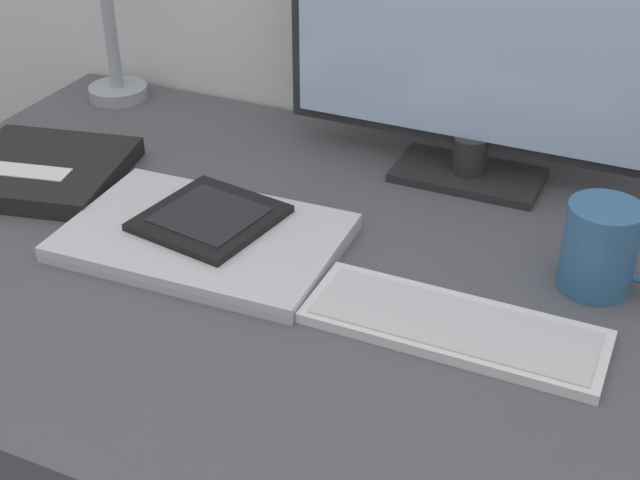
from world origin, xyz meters
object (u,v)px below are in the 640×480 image
at_px(monitor, 485,6).
at_px(keyboard, 454,326).
at_px(laptop, 204,237).
at_px(notebook, 42,170).
at_px(coffee_mug, 602,248).
at_px(ereader, 210,218).

bearing_deg(monitor, keyboard, -76.27).
bearing_deg(monitor, laptop, -129.19).
bearing_deg(monitor, notebook, -155.47).
relative_size(keyboard, notebook, 1.25).
bearing_deg(monitor, coffee_mug, -43.58).
relative_size(ereader, coffee_mug, 1.44).
bearing_deg(coffee_mug, keyboard, -129.89).
height_order(laptop, ereader, ereader).
relative_size(monitor, coffee_mug, 4.41).
distance_m(keyboard, ereader, 0.34).
relative_size(laptop, ereader, 1.94).
xyz_separation_m(laptop, ereader, (-0.00, 0.02, 0.01)).
bearing_deg(keyboard, ereader, 169.19).
xyz_separation_m(notebook, coffee_mug, (0.74, 0.05, 0.04)).
bearing_deg(keyboard, laptop, 172.90).
height_order(laptop, coffee_mug, coffee_mug).
relative_size(keyboard, ereader, 1.83).
relative_size(monitor, laptop, 1.58).
bearing_deg(keyboard, notebook, 171.08).
distance_m(keyboard, coffee_mug, 0.19).
height_order(keyboard, ereader, ereader).
distance_m(monitor, keyboard, 0.42).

